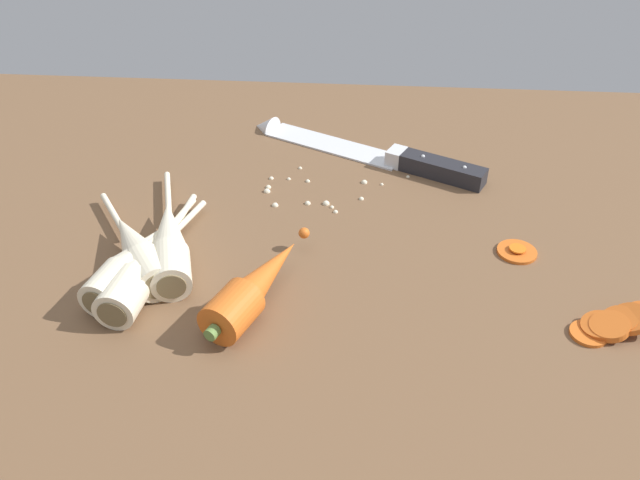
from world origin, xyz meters
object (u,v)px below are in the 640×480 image
object	(u,v)px
chefs_knife	(357,149)
parsnip_back	(137,250)
carrot_slice_stack	(615,324)
carrot_slice_stray_near	(517,250)
parsnip_mid_right	(169,241)
parsnip_front	(143,267)
parsnip_mid_left	(133,262)
whole_carrot	(255,286)
parsnip_outer	(138,261)

from	to	relation	value
chefs_knife	parsnip_back	size ratio (longest dim) A/B	1.78
carrot_slice_stack	carrot_slice_stray_near	size ratio (longest dim) A/B	1.96
parsnip_mid_right	carrot_slice_stack	distance (cm)	44.37
parsnip_front	parsnip_mid_right	distance (cm)	4.69
parsnip_front	carrot_slice_stray_near	world-z (taller)	parsnip_front
parsnip_mid_left	carrot_slice_stray_near	distance (cm)	40.27
chefs_knife	parsnip_mid_left	world-z (taller)	parsnip_mid_left
whole_carrot	parsnip_back	xyz separation A→B (cm)	(-13.14, 4.85, -0.12)
parsnip_mid_right	whole_carrot	bearing A→B (deg)	-33.17
parsnip_outer	carrot_slice_stray_near	bearing A→B (deg)	10.23
chefs_knife	whole_carrot	xyz separation A→B (cm)	(-8.88, -31.27, 1.45)
parsnip_front	carrot_slice_stack	size ratio (longest dim) A/B	2.67
parsnip_front	chefs_knife	bearing A→B (deg)	54.79
chefs_knife	parsnip_back	distance (cm)	34.42
parsnip_front	carrot_slice_stack	xyz separation A→B (cm)	(45.01, -3.60, -1.02)
chefs_knife	parsnip_mid_left	bearing A→B (deg)	-127.45
parsnip_mid_left	parsnip_outer	distance (cm)	0.51
parsnip_front	parsnip_back	size ratio (longest dim) A/B	1.21
parsnip_front	carrot_slice_stack	bearing A→B (deg)	-4.57
parsnip_mid_left	whole_carrot	bearing A→B (deg)	-12.32
parsnip_mid_right	parsnip_outer	size ratio (longest dim) A/B	1.20
chefs_knife	parsnip_back	bearing A→B (deg)	-129.79
carrot_slice_stray_near	parsnip_mid_left	bearing A→B (deg)	-169.62
carrot_slice_stack	parsnip_mid_right	bearing A→B (deg)	169.51
chefs_knife	parsnip_back	world-z (taller)	parsnip_back
whole_carrot	parsnip_mid_left	world-z (taller)	whole_carrot
parsnip_back	parsnip_outer	size ratio (longest dim) A/B	0.94
parsnip_front	parsnip_back	bearing A→B (deg)	119.71
parsnip_back	carrot_slice_stray_near	distance (cm)	40.18
parsnip_mid_left	parsnip_mid_right	world-z (taller)	same
whole_carrot	carrot_slice_stack	size ratio (longest dim) A/B	2.03
parsnip_mid_left	parsnip_outer	bearing A→B (deg)	22.62
parsnip_mid_right	parsnip_back	size ratio (longest dim) A/B	1.27
parsnip_mid_right	carrot_slice_stray_near	bearing A→B (deg)	5.24
chefs_knife	parsnip_mid_left	xyz separation A→B (cm)	(-21.79, -28.45, 1.33)
chefs_knife	whole_carrot	distance (cm)	32.54
chefs_knife	parsnip_front	xyz separation A→B (cm)	(-20.51, -29.06, 1.33)
parsnip_front	parsnip_mid_left	world-z (taller)	same
parsnip_outer	parsnip_mid_right	bearing A→B (deg)	58.94
parsnip_front	parsnip_mid_left	bearing A→B (deg)	154.72
parsnip_mid_right	carrot_slice_stray_near	xyz separation A→B (cm)	(36.90, 3.38, -1.62)
parsnip_back	chefs_knife	bearing A→B (deg)	50.21
parsnip_mid_left	parsnip_mid_right	size ratio (longest dim) A/B	0.87
parsnip_mid_left	carrot_slice_stray_near	bearing A→B (deg)	10.38
whole_carrot	carrot_slice_stack	xyz separation A→B (cm)	(33.38, -1.38, -1.14)
parsnip_front	parsnip_outer	distance (cm)	1.14
whole_carrot	parsnip_mid_left	bearing A→B (deg)	167.68
parsnip_back	carrot_slice_stray_near	bearing A→B (deg)	7.48
parsnip_mid_left	carrot_slice_stack	bearing A→B (deg)	-5.19
parsnip_mid_left	carrot_slice_stray_near	world-z (taller)	parsnip_mid_left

